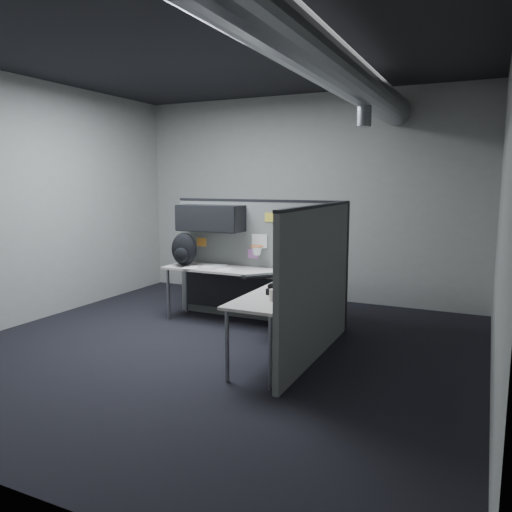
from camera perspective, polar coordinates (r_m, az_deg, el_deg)
The scene contains 12 objects.
room at distance 5.18m, azimuth 0.68°, elevation 11.09°, with size 5.62×5.62×3.22m.
partition_back at distance 6.69m, azimuth -1.28°, elevation 1.06°, with size 2.44×0.42×1.63m.
partition_right at distance 5.28m, azimuth 7.01°, elevation -2.97°, with size 0.07×2.23×1.63m.
desk at distance 6.11m, azimuth -0.13°, elevation -3.30°, with size 2.31×2.11×0.73m.
monitor at distance 6.01m, azimuth 5.51°, elevation 0.11°, with size 0.59×0.59×0.50m.
keyboard at distance 5.93m, azimuth 0.45°, elevation -2.32°, with size 0.41×0.44×0.04m.
mouse at distance 5.49m, azimuth 4.05°, elevation -3.23°, with size 0.30×0.29×0.05m.
phone at distance 5.11m, azimuth 2.67°, elevation -3.84°, with size 0.23×0.25×0.11m.
bottles at distance 4.67m, azimuth 3.14°, elevation -5.10°, with size 0.13×0.18×0.08m.
cup at distance 4.80m, azimuth 2.00°, elevation -4.48°, with size 0.08×0.08×0.11m, color beige.
papers at distance 6.66m, azimuth -5.20°, elevation -1.27°, with size 0.71×0.57×0.01m.
backpack at distance 6.81m, azimuth -8.25°, elevation 0.71°, with size 0.38×0.34×0.45m.
Camera 1 is at (2.70, -4.70, 1.86)m, focal length 35.00 mm.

